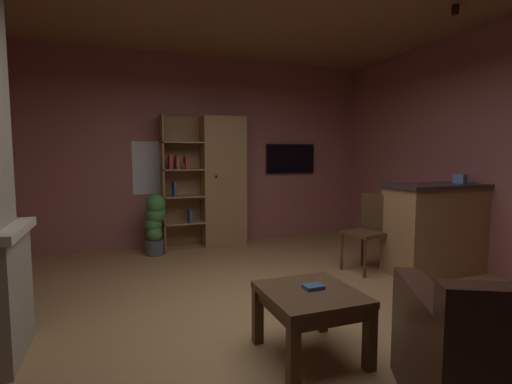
# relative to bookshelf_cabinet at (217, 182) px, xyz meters

# --- Properties ---
(floor) EXTENTS (5.72, 6.06, 0.02)m
(floor) POSITION_rel_bookshelf_cabinet_xyz_m (-0.26, -2.78, -0.99)
(floor) COLOR #A37A4C
(floor) RESTS_ON ground
(wall_back) EXTENTS (5.84, 0.06, 2.90)m
(wall_back) POSITION_rel_bookshelf_cabinet_xyz_m (-0.26, 0.27, 0.47)
(wall_back) COLOR #9E5B56
(wall_back) RESTS_ON ground
(window_pane_back) EXTENTS (0.63, 0.01, 0.78)m
(window_pane_back) POSITION_rel_bookshelf_cabinet_xyz_m (-0.90, 0.24, 0.22)
(window_pane_back) COLOR white
(bookshelf_cabinet) EXTENTS (1.24, 0.41, 1.97)m
(bookshelf_cabinet) POSITION_rel_bookshelf_cabinet_xyz_m (0.00, 0.00, 0.00)
(bookshelf_cabinet) COLOR #997047
(bookshelf_cabinet) RESTS_ON ground
(kitchen_bar_counter) EXTENTS (1.37, 0.61, 1.05)m
(kitchen_bar_counter) POSITION_rel_bookshelf_cabinet_xyz_m (2.15, -2.23, -0.45)
(kitchen_bar_counter) COLOR #997047
(kitchen_bar_counter) RESTS_ON ground
(tissue_box) EXTENTS (0.15, 0.15, 0.11)m
(tissue_box) POSITION_rel_bookshelf_cabinet_xyz_m (2.37, -2.26, 0.13)
(tissue_box) COLOR #598CBF
(tissue_box) RESTS_ON kitchen_bar_counter
(coffee_table) EXTENTS (0.62, 0.68, 0.46)m
(coffee_table) POSITION_rel_bookshelf_cabinet_xyz_m (-0.25, -3.40, -0.60)
(coffee_table) COLOR #4C331E
(coffee_table) RESTS_ON ground
(table_book_0) EXTENTS (0.14, 0.10, 0.03)m
(table_book_0) POSITION_rel_bookshelf_cabinet_xyz_m (-0.21, -3.38, -0.50)
(table_book_0) COLOR #2D4C8C
(table_book_0) RESTS_ON coffee_table
(dining_chair) EXTENTS (0.50, 0.50, 0.92)m
(dining_chair) POSITION_rel_bookshelf_cabinet_xyz_m (1.37, -1.88, -0.45)
(dining_chair) COLOR #4C331E
(dining_chair) RESTS_ON ground
(potted_floor_plant) EXTENTS (0.30, 0.32, 0.86)m
(potted_floor_plant) POSITION_rel_bookshelf_cabinet_xyz_m (-0.96, -0.22, -0.51)
(potted_floor_plant) COLOR #4C4C51
(potted_floor_plant) RESTS_ON ground
(wall_mounted_tv) EXTENTS (0.87, 0.06, 0.49)m
(wall_mounted_tv) POSITION_rel_bookshelf_cabinet_xyz_m (1.33, 0.21, 0.36)
(wall_mounted_tv) COLOR black
(track_light_spot_3) EXTENTS (0.07, 0.07, 0.09)m
(track_light_spot_3) POSITION_rel_bookshelf_cabinet_xyz_m (1.76, -2.64, 1.85)
(track_light_spot_3) COLOR black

